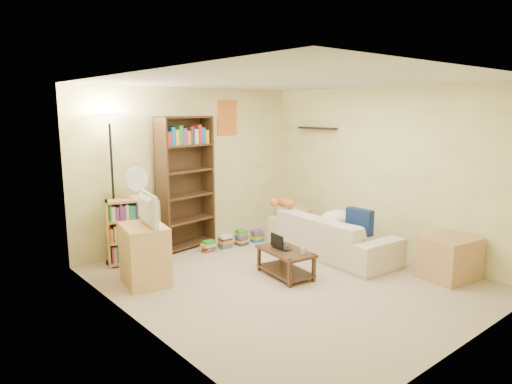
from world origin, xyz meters
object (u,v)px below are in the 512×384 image
tabby_cat (283,202)px  floor_lamp (111,144)px  mug (304,251)px  television (142,209)px  coffee_table (285,260)px  laptop (284,247)px  end_cabinet (449,258)px  sofa (331,235)px  tall_bookshelf (186,179)px  desk_fan (136,182)px  tv_stand (145,254)px  side_table (293,224)px  short_bookshelf (134,231)px

tabby_cat → floor_lamp: bearing=160.0°
mug → television: size_ratio=0.16×
coffee_table → floor_lamp: (-1.48, 1.93, 1.47)m
laptop → end_cabinet: (1.52, -1.50, -0.09)m
coffee_table → television: 1.94m
coffee_table → end_cabinet: size_ratio=1.29×
mug → end_cabinet: bearing=-36.8°
sofa → coffee_table: size_ratio=2.54×
mug → tall_bookshelf: bearing=99.2°
sofa → desk_fan: (-2.39, 1.49, 0.86)m
floor_lamp → coffee_table: bearing=-52.5°
floor_lamp → desk_fan: bearing=-41.9°
tv_stand → desk_fan: (0.28, 0.74, 0.79)m
laptop → side_table: 1.63m
sofa → desk_fan: size_ratio=4.88×
tabby_cat → laptop: (-0.89, -0.96, -0.33)m
laptop → tall_bookshelf: (-0.36, 1.85, 0.72)m
mug → desk_fan: desk_fan is taller
television → floor_lamp: size_ratio=0.34×
tall_bookshelf → short_bookshelf: size_ratio=2.21×
sofa → end_cabinet: (0.42, -1.64, -0.03)m
floor_lamp → side_table: 3.21m
mug → short_bookshelf: size_ratio=0.12×
tv_stand → mug: bearing=-27.2°
coffee_table → tv_stand: (-1.52, 0.97, 0.15)m
tabby_cat → desk_fan: 2.33m
sofa → short_bookshelf: 2.89m
mug → television: 2.08m
side_table → tv_stand: bearing=-176.2°
sofa → laptop: size_ratio=6.84×
tall_bookshelf → short_bookshelf: tall_bookshelf is taller
mug → side_table: (1.24, 1.43, -0.14)m
floor_lamp → laptop: bearing=-50.3°
tv_stand → side_table: (2.80, 0.19, -0.11)m
coffee_table → tall_bookshelf: size_ratio=0.41×
tabby_cat → mug: (-0.89, -1.33, -0.30)m
television → floor_lamp: floor_lamp is taller
desk_fan → tall_bookshelf: bearing=13.3°
tabby_cat → short_bookshelf: short_bookshelf is taller
coffee_table → floor_lamp: floor_lamp is taller
desk_fan → floor_lamp: bearing=138.1°
laptop → mug: 0.37m
coffee_table → desk_fan: desk_fan is taller
mug → television: (-1.57, 1.25, 0.55)m
short_bookshelf → desk_fan: 0.70m
laptop → television: size_ratio=0.44×
short_bookshelf → mug: bearing=-37.7°
tv_stand → tall_bookshelf: size_ratio=0.36×
desk_fan → end_cabinet: desk_fan is taller
short_bookshelf → side_table: (2.58, -0.60, -0.20)m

